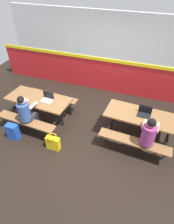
{
  "coord_description": "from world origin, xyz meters",
  "views": [
    {
      "loc": [
        1.34,
        -3.57,
        3.73
      ],
      "look_at": [
        0.0,
        0.17,
        0.55
      ],
      "focal_mm": 30.96,
      "sensor_mm": 36.0,
      "label": 1
    }
  ],
  "objects_px": {
    "student_further": "(149,134)",
    "picnic_table_left": "(39,103)",
    "tote_bag_bright": "(53,143)",
    "laptop_dark": "(144,113)",
    "student_nearer": "(26,111)",
    "backpack_dark": "(13,131)",
    "picnic_table_right": "(141,120)",
    "laptop_silver": "(47,99)"
  },
  "relations": [
    {
      "from": "backpack_dark",
      "to": "tote_bag_bright",
      "type": "height_order",
      "value": "backpack_dark"
    },
    {
      "from": "picnic_table_left",
      "to": "tote_bag_bright",
      "type": "bearing_deg",
      "value": -46.14
    },
    {
      "from": "tote_bag_bright",
      "to": "laptop_silver",
      "type": "bearing_deg",
      "value": 121.97
    },
    {
      "from": "backpack_dark",
      "to": "tote_bag_bright",
      "type": "bearing_deg",
      "value": 0.87
    },
    {
      "from": "backpack_dark",
      "to": "tote_bag_bright",
      "type": "relative_size",
      "value": 1.02
    },
    {
      "from": "picnic_table_left",
      "to": "student_further",
      "type": "relative_size",
      "value": 1.49
    },
    {
      "from": "student_further",
      "to": "picnic_table_left",
      "type": "bearing_deg",
      "value": 173.37
    },
    {
      "from": "laptop_dark",
      "to": "backpack_dark",
      "type": "height_order",
      "value": "laptop_dark"
    },
    {
      "from": "laptop_silver",
      "to": "backpack_dark",
      "type": "xyz_separation_m",
      "value": [
        -0.58,
        -0.92,
        -0.57
      ]
    },
    {
      "from": "laptop_dark",
      "to": "backpack_dark",
      "type": "relative_size",
      "value": 0.76
    },
    {
      "from": "tote_bag_bright",
      "to": "student_further",
      "type": "bearing_deg",
      "value": 14.16
    },
    {
      "from": "tote_bag_bright",
      "to": "laptop_dark",
      "type": "bearing_deg",
      "value": 30.36
    },
    {
      "from": "picnic_table_right",
      "to": "laptop_dark",
      "type": "xyz_separation_m",
      "value": [
        0.05,
        0.03,
        0.21
      ]
    },
    {
      "from": "picnic_table_right",
      "to": "laptop_silver",
      "type": "height_order",
      "value": "laptop_silver"
    },
    {
      "from": "student_further",
      "to": "laptop_silver",
      "type": "relative_size",
      "value": 3.62
    },
    {
      "from": "picnic_table_right",
      "to": "backpack_dark",
      "type": "bearing_deg",
      "value": -159.72
    },
    {
      "from": "laptop_dark",
      "to": "picnic_table_right",
      "type": "bearing_deg",
      "value": -144.41
    },
    {
      "from": "student_nearer",
      "to": "tote_bag_bright",
      "type": "bearing_deg",
      "value": -20.83
    },
    {
      "from": "laptop_silver",
      "to": "tote_bag_bright",
      "type": "distance_m",
      "value": 1.22
    },
    {
      "from": "picnic_table_left",
      "to": "student_nearer",
      "type": "distance_m",
      "value": 0.57
    },
    {
      "from": "laptop_dark",
      "to": "tote_bag_bright",
      "type": "relative_size",
      "value": 0.78
    },
    {
      "from": "student_further",
      "to": "laptop_dark",
      "type": "height_order",
      "value": "student_further"
    },
    {
      "from": "picnic_table_left",
      "to": "student_nearer",
      "type": "bearing_deg",
      "value": -90.6
    },
    {
      "from": "laptop_dark",
      "to": "student_further",
      "type": "bearing_deg",
      "value": -73.85
    },
    {
      "from": "picnic_table_right",
      "to": "student_nearer",
      "type": "bearing_deg",
      "value": -164.13
    },
    {
      "from": "picnic_table_right",
      "to": "laptop_dark",
      "type": "distance_m",
      "value": 0.22
    },
    {
      "from": "laptop_dark",
      "to": "student_nearer",
      "type": "bearing_deg",
      "value": -163.74
    },
    {
      "from": "picnic_table_left",
      "to": "laptop_dark",
      "type": "distance_m",
      "value": 2.82
    },
    {
      "from": "student_nearer",
      "to": "student_further",
      "type": "bearing_deg",
      "value": 4.06
    },
    {
      "from": "student_nearer",
      "to": "laptop_dark",
      "type": "height_order",
      "value": "student_nearer"
    },
    {
      "from": "student_further",
      "to": "backpack_dark",
      "type": "relative_size",
      "value": 2.74
    },
    {
      "from": "picnic_table_left",
      "to": "tote_bag_bright",
      "type": "relative_size",
      "value": 4.19
    },
    {
      "from": "laptop_silver",
      "to": "backpack_dark",
      "type": "height_order",
      "value": "laptop_silver"
    },
    {
      "from": "student_nearer",
      "to": "laptop_silver",
      "type": "height_order",
      "value": "student_nearer"
    },
    {
      "from": "picnic_table_left",
      "to": "picnic_table_right",
      "type": "bearing_deg",
      "value": 4.7
    },
    {
      "from": "student_further",
      "to": "student_nearer",
      "type": "bearing_deg",
      "value": -175.94
    },
    {
      "from": "student_further",
      "to": "tote_bag_bright",
      "type": "xyz_separation_m",
      "value": [
        -2.13,
        -0.54,
        -0.51
      ]
    },
    {
      "from": "tote_bag_bright",
      "to": "picnic_table_left",
      "type": "bearing_deg",
      "value": 133.86
    },
    {
      "from": "student_nearer",
      "to": "laptop_silver",
      "type": "relative_size",
      "value": 3.62
    },
    {
      "from": "picnic_table_right",
      "to": "laptop_dark",
      "type": "height_order",
      "value": "laptop_dark"
    },
    {
      "from": "student_nearer",
      "to": "backpack_dark",
      "type": "distance_m",
      "value": 0.67
    },
    {
      "from": "picnic_table_left",
      "to": "laptop_dark",
      "type": "height_order",
      "value": "laptop_dark"
    }
  ]
}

